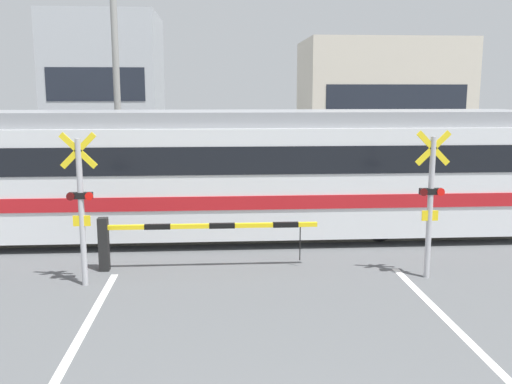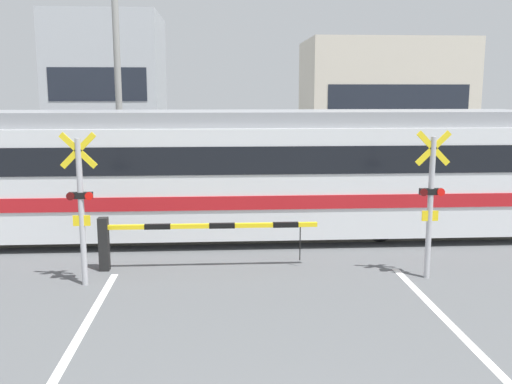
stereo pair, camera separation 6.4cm
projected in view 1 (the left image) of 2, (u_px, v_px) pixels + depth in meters
name	position (u px, v px, depth m)	size (l,w,h in m)	color
rail_track_near	(251.00, 242.00, 13.88)	(50.00, 0.10, 0.08)	#5B564C
rail_track_far	(248.00, 228.00, 15.29)	(50.00, 0.10, 0.08)	#5B564C
commuter_train	(121.00, 171.00, 14.08)	(20.56, 2.80, 3.18)	silver
crossing_barrier_near	(165.00, 234.00, 11.73)	(4.51, 0.20, 1.11)	black
crossing_barrier_far	(306.00, 188.00, 17.35)	(4.51, 0.20, 1.11)	black
crossing_signal_left	(81.00, 203.00, 10.61)	(0.68, 0.15, 2.92)	#B2B2B7
crossing_signal_right	(431.00, 198.00, 11.06)	(0.68, 0.15, 2.92)	#B2B2B7
pedestrian	(252.00, 169.00, 19.95)	(0.38, 0.23, 1.72)	#23232D
building_left_of_street	(107.00, 93.00, 27.19)	(5.05, 5.08, 7.22)	#B2B7BC
building_right_of_street	(381.00, 104.00, 28.19)	(7.69, 5.08, 6.12)	beige
utility_pole_streetside	(116.00, 73.00, 18.80)	(0.22, 0.22, 8.50)	gray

